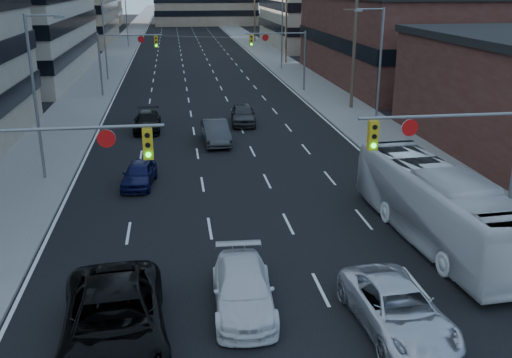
{
  "coord_description": "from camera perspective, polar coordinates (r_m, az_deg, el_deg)",
  "views": [
    {
      "loc": [
        -3.1,
        -11.61,
        10.49
      ],
      "look_at": [
        0.33,
        12.18,
        2.2
      ],
      "focal_mm": 40.0,
      "sensor_mm": 36.0,
      "label": 1
    }
  ],
  "objects": [
    {
      "name": "streetlight_left_near",
      "position": [
        32.88,
        -21.04,
        8.26
      ],
      "size": [
        2.03,
        0.22,
        9.0
      ],
      "color": "slate",
      "rests_on": "ground"
    },
    {
      "name": "streetlight_right_near",
      "position": [
        39.37,
        12.04,
        10.68
      ],
      "size": [
        2.03,
        0.22,
        9.0
      ],
      "color": "slate",
      "rests_on": "ground"
    },
    {
      "name": "signal_far_left",
      "position": [
        57.12,
        -13.07,
        12.34
      ],
      "size": [
        6.09,
        0.33,
        6.0
      ],
      "color": "slate",
      "rests_on": "ground"
    },
    {
      "name": "utility_pole_midblock",
      "position": [
        79.24,
        3.05,
        15.6
      ],
      "size": [
        2.2,
        0.28,
        11.0
      ],
      "color": "#4C3D2D",
      "rests_on": "ground"
    },
    {
      "name": "black_pickup",
      "position": [
        18.02,
        -14.01,
        -13.65
      ],
      "size": [
        3.6,
        6.91,
        1.86
      ],
      "primitive_type": "imported",
      "rotation": [
        0.0,
        0.0,
        0.08
      ],
      "color": "black",
      "rests_on": "ground"
    },
    {
      "name": "transit_bus",
      "position": [
        25.27,
        17.66,
        -2.51
      ],
      "size": [
        3.37,
        11.62,
        3.2
      ],
      "primitive_type": "imported",
      "rotation": [
        0.0,
        0.0,
        0.06
      ],
      "color": "silver",
      "rests_on": "ground"
    },
    {
      "name": "signal_near_right",
      "position": [
        23.1,
        19.35,
        2.46
      ],
      "size": [
        6.59,
        0.33,
        6.0
      ],
      "color": "slate",
      "rests_on": "ground"
    },
    {
      "name": "silver_suv",
      "position": [
        19.01,
        13.95,
        -12.48
      ],
      "size": [
        2.78,
        5.42,
        1.46
      ],
      "primitive_type": "imported",
      "rotation": [
        0.0,
        0.0,
        0.07
      ],
      "color": "silver",
      "rests_on": "ground"
    },
    {
      "name": "office_right_far",
      "position": [
        103.55,
        7.88,
        16.93
      ],
      "size": [
        22.0,
        28.0,
        14.0
      ],
      "primitive_type": "cube",
      "color": "gray",
      "rests_on": "ground"
    },
    {
      "name": "sidewalk_left",
      "position": [
        142.24,
        -11.96,
        14.44
      ],
      "size": [
        5.0,
        300.0,
        0.15
      ],
      "primitive_type": "cube",
      "color": "slate",
      "rests_on": "ground"
    },
    {
      "name": "bg_block_right",
      "position": [
        145.96,
        5.97,
        17.17
      ],
      "size": [
        22.0,
        22.0,
        12.0
      ],
      "primitive_type": "cube",
      "color": "gray",
      "rests_on": "ground"
    },
    {
      "name": "utility_pole_block",
      "position": [
        50.23,
        9.83,
        13.38
      ],
      "size": [
        2.2,
        0.28,
        11.0
      ],
      "color": "#4C3D2D",
      "rests_on": "ground"
    },
    {
      "name": "sidewalk_right",
      "position": [
        142.74,
        -2.4,
        14.83
      ],
      "size": [
        5.0,
        300.0,
        0.15
      ],
      "primitive_type": "cube",
      "color": "slate",
      "rests_on": "ground"
    },
    {
      "name": "white_van",
      "position": [
        19.55,
        -1.29,
        -10.97
      ],
      "size": [
        2.23,
        5.02,
        1.43
      ],
      "primitive_type": "imported",
      "rotation": [
        0.0,
        0.0,
        -0.05
      ],
      "color": "silver",
      "rests_on": "ground"
    },
    {
      "name": "sedan_blue",
      "position": [
        31.59,
        -11.61,
        0.51
      ],
      "size": [
        2.06,
        4.08,
        1.33
      ],
      "primitive_type": "imported",
      "rotation": [
        0.0,
        0.0,
        -0.13
      ],
      "color": "#0E113A",
      "rests_on": "ground"
    },
    {
      "name": "signal_near_left",
      "position": [
        21.0,
        -19.79,
        0.81
      ],
      "size": [
        6.59,
        0.33,
        6.0
      ],
      "color": "slate",
      "rests_on": "ground"
    },
    {
      "name": "sedan_grey_right",
      "position": [
        44.76,
        -1.3,
        6.5
      ],
      "size": [
        2.22,
        4.73,
        1.57
      ],
      "primitive_type": "imported",
      "rotation": [
        0.0,
        0.0,
        -0.08
      ],
      "color": "#2F2F31",
      "rests_on": "ground"
    },
    {
      "name": "streetlight_left_far",
      "position": [
        102.01,
        -12.74,
        15.53
      ],
      "size": [
        2.03,
        0.22,
        9.0
      ],
      "color": "slate",
      "rests_on": "ground"
    },
    {
      "name": "streetlight_left_mid",
      "position": [
        67.22,
        -14.8,
        13.79
      ],
      "size": [
        2.03,
        0.22,
        9.0
      ],
      "color": "slate",
      "rests_on": "ground"
    },
    {
      "name": "streetlight_right_far",
      "position": [
        73.06,
        2.49,
        14.75
      ],
      "size": [
        2.03,
        0.22,
        9.0
      ],
      "color": "slate",
      "rests_on": "ground"
    },
    {
      "name": "signal_far_right",
      "position": [
        57.95,
        2.62,
        12.88
      ],
      "size": [
        6.09,
        0.33,
        6.0
      ],
      "color": "slate",
      "rests_on": "ground"
    },
    {
      "name": "utility_pole_distant",
      "position": [
        108.79,
        -0.13,
        16.55
      ],
      "size": [
        2.2,
        0.28,
        11.0
      ],
      "color": "#4C3D2D",
      "rests_on": "ground"
    },
    {
      "name": "sedan_black_far",
      "position": [
        43.48,
        -10.82,
        5.67
      ],
      "size": [
        1.98,
        4.78,
        1.38
      ],
      "primitive_type": "imported",
      "rotation": [
        0.0,
        0.0,
        -0.01
      ],
      "color": "black",
      "rests_on": "ground"
    },
    {
      "name": "road_surface",
      "position": [
        142.03,
        -7.18,
        14.66
      ],
      "size": [
        18.0,
        300.0,
        0.02
      ],
      "primitive_type": "cube",
      "color": "black",
      "rests_on": "ground"
    },
    {
      "name": "sedan_grey_center",
      "position": [
        39.35,
        -4.07,
        4.72
      ],
      "size": [
        1.89,
        4.88,
        1.58
      ],
      "primitive_type": "imported",
      "rotation": [
        0.0,
        0.0,
        0.05
      ],
      "color": "#323235",
      "rests_on": "ground"
    },
    {
      "name": "storefront_right_mid",
      "position": [
        67.57,
        15.9,
        13.25
      ],
      "size": [
        20.0,
        30.0,
        9.0
      ],
      "primitive_type": "cube",
      "color": "#472119",
      "rests_on": "ground"
    }
  ]
}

